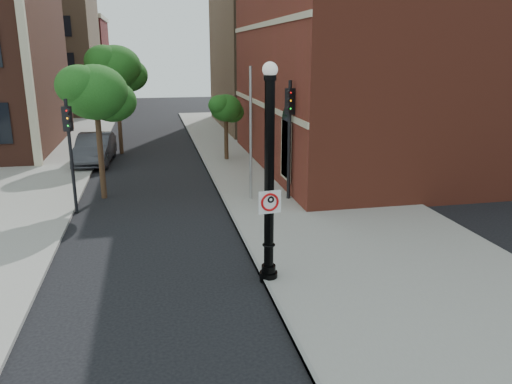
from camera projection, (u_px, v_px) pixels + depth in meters
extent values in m
plane|color=black|center=(192.00, 299.00, 12.97)|extent=(120.00, 120.00, 0.00)
cube|color=gray|center=(301.00, 186.00, 23.55)|extent=(8.00, 60.00, 0.12)
cube|color=gray|center=(5.00, 164.00, 28.12)|extent=(10.00, 50.00, 0.12)
cube|color=gray|center=(219.00, 191.00, 22.77)|extent=(0.10, 60.00, 0.14)
cube|color=brown|center=(456.00, 55.00, 27.69)|extent=(22.00, 16.00, 12.00)
cube|color=black|center=(286.00, 151.00, 21.88)|extent=(0.08, 1.40, 2.40)
cube|color=beige|center=(262.00, 105.00, 26.18)|extent=(0.06, 16.00, 0.25)
cube|color=beige|center=(262.00, 25.00, 25.10)|extent=(0.06, 16.00, 0.25)
cube|color=beige|center=(23.00, 35.00, 25.69)|extent=(0.40, 0.40, 14.00)
cube|color=#816246|center=(34.00, 54.00, 50.41)|extent=(12.00, 12.00, 12.00)
cube|color=maroon|center=(59.00, 61.00, 63.87)|extent=(12.00, 12.00, 10.00)
cube|color=#816246|center=(348.00, 42.00, 42.49)|extent=(22.00, 14.00, 14.00)
cylinder|color=black|center=(269.00, 276.00, 13.94)|extent=(0.50, 0.50, 0.27)
cylinder|color=black|center=(269.00, 269.00, 13.88)|extent=(0.40, 0.40, 0.23)
cylinder|color=black|center=(269.00, 181.00, 13.19)|extent=(0.27, 0.27, 5.22)
torus|color=black|center=(269.00, 245.00, 13.68)|extent=(0.36, 0.36, 0.05)
cylinder|color=black|center=(270.00, 78.00, 12.47)|extent=(0.32, 0.32, 0.14)
sphere|color=silver|center=(270.00, 70.00, 12.41)|extent=(0.40, 0.40, 0.40)
cube|color=white|center=(270.00, 202.00, 13.19)|extent=(0.63, 0.09, 0.63)
cube|color=black|center=(270.00, 192.00, 13.11)|extent=(0.62, 0.07, 0.05)
cube|color=black|center=(270.00, 212.00, 13.27)|extent=(0.62, 0.07, 0.05)
cube|color=black|center=(260.00, 203.00, 13.10)|extent=(0.05, 0.01, 0.63)
cube|color=black|center=(280.00, 201.00, 13.27)|extent=(0.05, 0.01, 0.63)
torus|color=#C10709|center=(270.00, 202.00, 13.19)|extent=(0.51, 0.12, 0.50)
cube|color=#C10709|center=(270.00, 202.00, 13.19)|extent=(0.35, 0.05, 0.35)
cube|color=black|center=(268.00, 202.00, 13.17)|extent=(0.06, 0.01, 0.29)
torus|color=black|center=(271.00, 200.00, 13.18)|extent=(0.20, 0.08, 0.19)
cylinder|color=black|center=(270.00, 192.00, 13.11)|extent=(0.03, 0.02, 0.03)
imported|color=#2F2F34|center=(95.00, 149.00, 28.45)|extent=(2.11, 5.26, 1.70)
cylinder|color=black|center=(71.00, 158.00, 19.23)|extent=(0.13, 0.13, 4.49)
cube|color=black|center=(67.00, 119.00, 18.82)|extent=(0.36, 0.36, 0.94)
sphere|color=#E50505|center=(68.00, 110.00, 18.61)|extent=(0.17, 0.17, 0.17)
sphere|color=#FF8C00|center=(68.00, 118.00, 18.69)|extent=(0.17, 0.17, 0.17)
sphere|color=#00E519|center=(69.00, 125.00, 18.77)|extent=(0.17, 0.17, 0.17)
cylinder|color=black|center=(289.00, 143.00, 20.76)|extent=(0.15, 0.15, 5.08)
cube|color=black|center=(290.00, 101.00, 20.30)|extent=(0.41, 0.40, 1.06)
sphere|color=#E50505|center=(290.00, 93.00, 20.04)|extent=(0.19, 0.19, 0.19)
sphere|color=#FF8C00|center=(289.00, 101.00, 20.13)|extent=(0.19, 0.19, 0.19)
sphere|color=#00E519|center=(289.00, 108.00, 20.22)|extent=(0.19, 0.19, 0.19)
cylinder|color=#999999|center=(251.00, 136.00, 20.65)|extent=(0.11, 0.11, 5.64)
cylinder|color=#352515|center=(100.00, 150.00, 21.32)|extent=(0.24, 0.24, 4.26)
ellipsoid|color=#194512|center=(95.00, 92.00, 20.66)|extent=(2.68, 2.68, 2.28)
ellipsoid|color=#194512|center=(112.00, 101.00, 21.36)|extent=(2.07, 2.07, 1.76)
ellipsoid|color=#194512|center=(80.00, 86.00, 20.13)|extent=(1.95, 1.95, 1.66)
cylinder|color=#352515|center=(119.00, 114.00, 30.80)|extent=(0.24, 0.24, 4.93)
ellipsoid|color=#194512|center=(115.00, 67.00, 30.03)|extent=(3.10, 3.10, 2.63)
ellipsoid|color=#194512|center=(128.00, 75.00, 30.83)|extent=(2.39, 2.39, 2.03)
ellipsoid|color=#194512|center=(103.00, 61.00, 29.41)|extent=(2.25, 2.25, 1.91)
cylinder|color=#352515|center=(226.00, 137.00, 28.90)|extent=(0.24, 0.24, 2.88)
ellipsoid|color=#194512|center=(226.00, 108.00, 28.45)|extent=(1.81, 1.81, 1.54)
ellipsoid|color=#194512|center=(232.00, 112.00, 28.92)|extent=(1.40, 1.40, 1.19)
ellipsoid|color=#194512|center=(220.00, 105.00, 28.09)|extent=(1.32, 1.32, 1.12)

